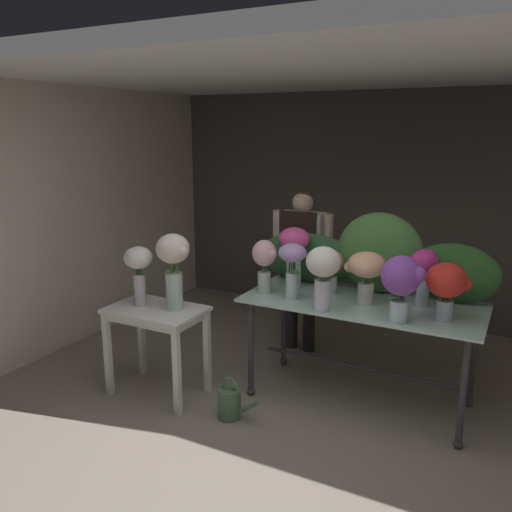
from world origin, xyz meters
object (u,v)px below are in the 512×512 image
object	(u,v)px
display_table_glass	(361,318)
vase_ivory_anemones	(323,270)
vase_fuchsia_roses	(294,250)
vase_violet_snapdragons	(402,281)
side_table_white	(156,321)
vase_peach_dahlias	(367,270)
vase_white_roses_tall	(139,267)
florist	(301,254)
vase_scarlet_hydrangea	(447,284)
watering_can	(230,403)
vase_blush_peonies	(265,261)
vase_lilac_tulips	(293,263)
vase_cream_lisianthus_tall	(173,263)
vase_coral_freesia	(332,267)
vase_magenta_carnations	(424,270)

from	to	relation	value
display_table_glass	vase_ivory_anemones	world-z (taller)	vase_ivory_anemones
vase_fuchsia_roses	display_table_glass	bearing A→B (deg)	-9.56
vase_ivory_anemones	vase_violet_snapdragons	bearing A→B (deg)	2.22
side_table_white	vase_peach_dahlias	xyz separation A→B (m)	(1.56, 0.62, 0.48)
vase_peach_dahlias	vase_white_roses_tall	world-z (taller)	vase_peach_dahlias
florist	vase_peach_dahlias	xyz separation A→B (m)	(0.87, -0.79, 0.14)
display_table_glass	side_table_white	bearing A→B (deg)	-156.59
vase_scarlet_hydrangea	vase_violet_snapdragons	world-z (taller)	vase_violet_snapdragons
vase_fuchsia_roses	vase_white_roses_tall	world-z (taller)	vase_fuchsia_roses
side_table_white	watering_can	size ratio (longest dim) A/B	2.21
display_table_glass	vase_blush_peonies	xyz separation A→B (m)	(-0.78, -0.17, 0.42)
florist	vase_lilac_tulips	distance (m)	1.01
vase_peach_dahlias	watering_can	distance (m)	1.47
side_table_white	vase_scarlet_hydrangea	xyz separation A→B (m)	(2.16, 0.52, 0.47)
vase_cream_lisianthus_tall	florist	bearing A→B (deg)	68.59
vase_blush_peonies	watering_can	distance (m)	1.15
display_table_glass	vase_fuchsia_roses	size ratio (longest dim) A/B	3.57
vase_scarlet_hydrangea	vase_ivory_anemones	world-z (taller)	vase_ivory_anemones
vase_ivory_anemones	watering_can	world-z (taller)	vase_ivory_anemones
vase_peach_dahlias	vase_ivory_anemones	bearing A→B (deg)	-129.40
side_table_white	display_table_glass	bearing A→B (deg)	23.41
display_table_glass	vase_fuchsia_roses	distance (m)	0.80
vase_coral_freesia	vase_peach_dahlias	world-z (taller)	vase_peach_dahlias
vase_fuchsia_roses	vase_scarlet_hydrangea	bearing A→B (deg)	-10.87
vase_white_roses_tall	vase_violet_snapdragons	bearing A→B (deg)	9.36
vase_scarlet_hydrangea	watering_can	world-z (taller)	vase_scarlet_hydrangea
vase_white_roses_tall	side_table_white	bearing A→B (deg)	0.07
florist	watering_can	distance (m)	1.71
vase_coral_freesia	vase_ivory_anemones	bearing A→B (deg)	-79.91
vase_ivory_anemones	watering_can	xyz separation A→B (m)	(-0.59, -0.38, -1.04)
vase_peach_dahlias	vase_blush_peonies	bearing A→B (deg)	-171.57
vase_blush_peonies	vase_scarlet_hydrangea	bearing A→B (deg)	1.22
vase_magenta_carnations	display_table_glass	bearing A→B (deg)	-166.64
vase_peach_dahlias	watering_can	xyz separation A→B (m)	(-0.83, -0.68, -1.00)
watering_can	vase_lilac_tulips	bearing A→B (deg)	61.69
watering_can	vase_blush_peonies	bearing A→B (deg)	88.34
vase_fuchsia_roses	vase_cream_lisianthus_tall	distance (m)	1.02
side_table_white	vase_magenta_carnations	distance (m)	2.16
vase_coral_freesia	watering_can	bearing A→B (deg)	-122.55
vase_peach_dahlias	vase_white_roses_tall	bearing A→B (deg)	-160.31
vase_violet_snapdragons	vase_ivory_anemones	size ratio (longest dim) A/B	0.98
vase_coral_freesia	vase_peach_dahlias	distance (m)	0.35
vase_blush_peonies	vase_ivory_anemones	size ratio (longest dim) A/B	0.92
vase_peach_dahlias	vase_cream_lisianthus_tall	world-z (taller)	vase_cream_lisianthus_tall
vase_fuchsia_roses	florist	bearing A→B (deg)	107.11
display_table_glass	side_table_white	world-z (taller)	display_table_glass
vase_blush_peonies	vase_violet_snapdragons	world-z (taller)	vase_violet_snapdragons
vase_fuchsia_roses	vase_ivory_anemones	xyz separation A→B (m)	(0.43, -0.45, -0.02)
side_table_white	vase_lilac_tulips	bearing A→B (deg)	24.48
vase_fuchsia_roses	watering_can	xyz separation A→B (m)	(-0.16, -0.83, -1.06)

